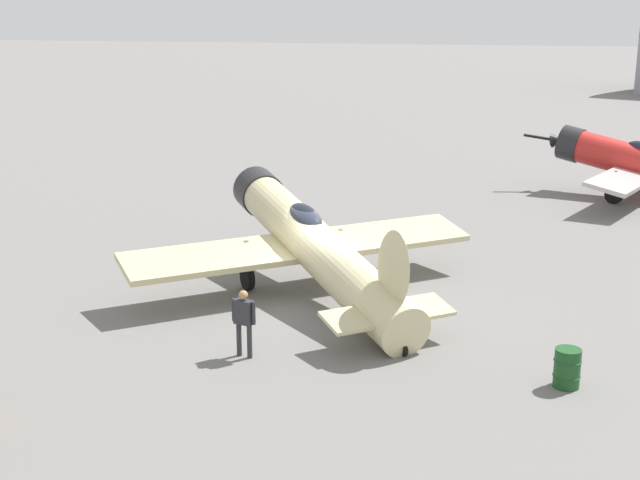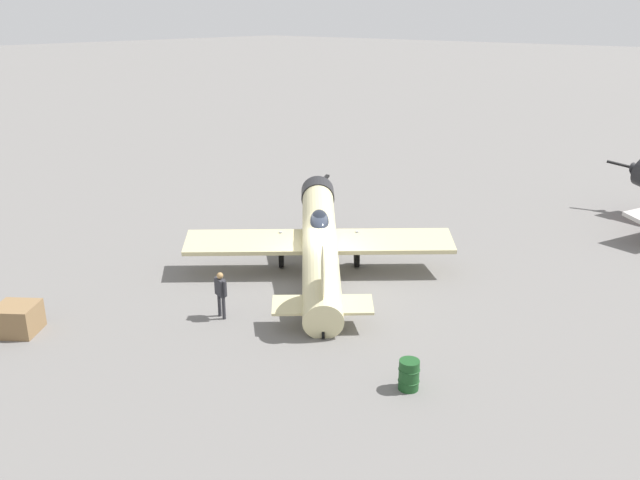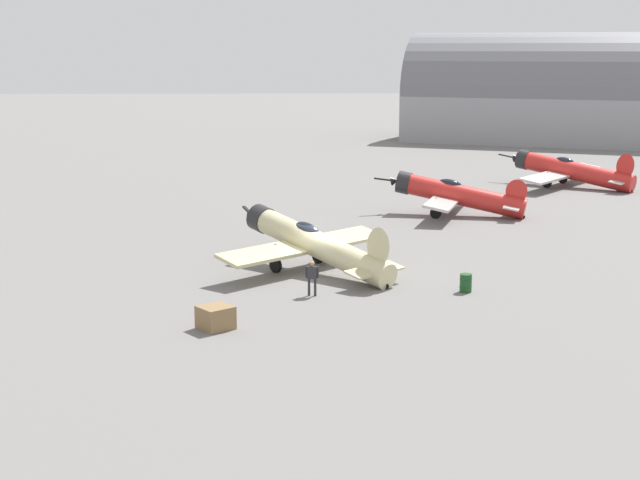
% 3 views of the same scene
% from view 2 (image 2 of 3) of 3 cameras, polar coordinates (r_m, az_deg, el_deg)
% --- Properties ---
extents(ground_plane, '(400.00, 400.00, 0.00)m').
position_cam_2_polar(ground_plane, '(26.10, -0.00, -3.73)').
color(ground_plane, slate).
extents(airplane_foreground, '(9.95, 9.70, 3.24)m').
position_cam_2_polar(airplane_foreground, '(26.01, -0.02, -0.16)').
color(airplane_foreground, beige).
rests_on(airplane_foreground, ground_plane).
extents(ground_crew_mechanic, '(0.32, 0.65, 1.70)m').
position_cam_2_polar(ground_crew_mechanic, '(23.09, -8.62, -4.36)').
color(ground_crew_mechanic, '#2D2D33').
rests_on(ground_crew_mechanic, ground_plane).
extents(equipment_crate, '(1.80, 1.81, 0.99)m').
position_cam_2_polar(equipment_crate, '(24.23, -24.81, -6.25)').
color(equipment_crate, olive).
rests_on(equipment_crate, ground_plane).
extents(fuel_drum, '(0.62, 0.62, 0.91)m').
position_cam_2_polar(fuel_drum, '(19.14, 7.74, -11.54)').
color(fuel_drum, '#19471E').
rests_on(fuel_drum, ground_plane).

